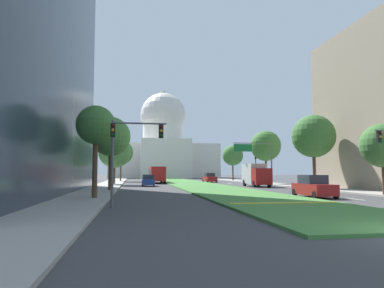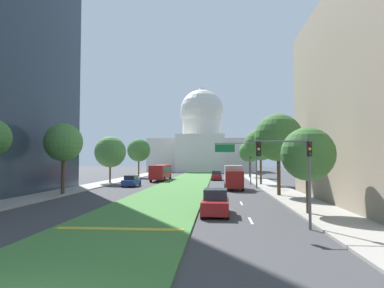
{
  "view_description": "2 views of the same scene",
  "coord_description": "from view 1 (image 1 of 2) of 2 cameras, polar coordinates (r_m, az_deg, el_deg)",
  "views": [
    {
      "loc": [
        -9.41,
        -10.82,
        2.16
      ],
      "look_at": [
        -0.0,
        47.68,
        6.62
      ],
      "focal_mm": 33.81,
      "sensor_mm": 36.0,
      "label": 1
    },
    {
      "loc": [
        5.45,
        -7.48,
        4.0
      ],
      "look_at": [
        0.96,
        51.18,
        6.7
      ],
      "focal_mm": 31.56,
      "sensor_mm": 36.0,
      "label": 2
    }
  ],
  "objects": [
    {
      "name": "sedan_midblock",
      "position": [
        52.62,
        -6.9,
        -5.77
      ],
      "size": [
        2.01,
        4.28,
        1.67
      ],
      "color": "navy",
      "rests_on": "ground_plane"
    },
    {
      "name": "sidewalk_left",
      "position": [
        54.21,
        -13.2,
        -6.4
      ],
      "size": [
        4.0,
        97.24,
        0.15
      ],
      "primitive_type": "cube",
      "color": "#9E9991",
      "rests_on": "ground_plane"
    },
    {
      "name": "street_tree_left_near",
      "position": [
        28.91,
        -14.95,
        2.75
      ],
      "size": [
        3.02,
        3.02,
        7.24
      ],
      "color": "#4C3823",
      "rests_on": "ground_plane"
    },
    {
      "name": "median_curb_nose",
      "position": [
        23.85,
        14.33,
        -8.98
      ],
      "size": [
        7.17,
        0.5,
        0.04
      ],
      "primitive_type": "cube",
      "color": "gold",
      "rests_on": "grass_median"
    },
    {
      "name": "street_tree_right_near",
      "position": [
        35.49,
        27.89,
        -0.22
      ],
      "size": [
        3.87,
        3.87,
        6.33
      ],
      "color": "#4C3823",
      "rests_on": "ground_plane"
    },
    {
      "name": "street_tree_right_mid",
      "position": [
        46.19,
        18.61,
        1.16
      ],
      "size": [
        5.19,
        5.19,
        8.99
      ],
      "color": "#4C3823",
      "rests_on": "ground_plane"
    },
    {
      "name": "grass_median",
      "position": [
        60.22,
        -0.14,
        -6.3
      ],
      "size": [
        7.96,
        97.24,
        0.14
      ],
      "primitive_type": "cube",
      "color": "#427A38",
      "rests_on": "ground_plane"
    },
    {
      "name": "traffic_light_far_right",
      "position": [
        61.3,
        10.02,
        -3.16
      ],
      "size": [
        0.28,
        0.35,
        5.2
      ],
      "color": "#515456",
      "rests_on": "ground_plane"
    },
    {
      "name": "street_tree_left_distant",
      "position": [
        77.63,
        -11.14,
        -1.33
      ],
      "size": [
        5.13,
        5.13,
        8.66
      ],
      "color": "#4C3823",
      "rests_on": "ground_plane"
    },
    {
      "name": "sidewalk_right",
      "position": [
        58.61,
        13.63,
        -6.22
      ],
      "size": [
        4.0,
        97.24,
        0.15
      ],
      "primitive_type": "cube",
      "color": "#9E9991",
      "rests_on": "ground_plane"
    },
    {
      "name": "ground_plane",
      "position": [
        65.56,
        -0.88,
        -6.19
      ],
      "size": [
        260.0,
        260.0,
        0.0
      ],
      "primitive_type": "plane",
      "color": "#3D3D3F"
    },
    {
      "name": "street_tree_left_far",
      "position": [
        58.48,
        -12.09,
        -1.17
      ],
      "size": [
        5.19,
        5.19,
        7.87
      ],
      "color": "#4C3823",
      "rests_on": "ground_plane"
    },
    {
      "name": "sedan_distant",
      "position": [
        70.53,
        2.79,
        -5.37
      ],
      "size": [
        2.15,
        4.46,
        1.82
      ],
      "color": "maroon",
      "rests_on": "ground_plane"
    },
    {
      "name": "city_bus",
      "position": [
        66.63,
        -5.6,
        -4.62
      ],
      "size": [
        2.62,
        11.0,
        2.95
      ],
      "color": "#B21E1E",
      "rests_on": "ground_plane"
    },
    {
      "name": "capitol_building",
      "position": [
        118.86,
        -4.57,
        -0.32
      ],
      "size": [
        34.41,
        23.42,
        28.8
      ],
      "color": "silver",
      "rests_on": "ground_plane"
    },
    {
      "name": "lane_dashes_right",
      "position": [
        52.86,
        9.69,
        -6.58
      ],
      "size": [
        0.16,
        51.76,
        0.01
      ],
      "color": "silver",
      "rests_on": "ground_plane"
    },
    {
      "name": "overhead_guide_sign",
      "position": [
        54.45,
        10.21,
        -1.6
      ],
      "size": [
        6.0,
        0.2,
        6.5
      ],
      "color": "#515456",
      "rests_on": "ground_plane"
    },
    {
      "name": "street_tree_left_mid",
      "position": [
        40.42,
        -12.7,
        1.13
      ],
      "size": [
        4.29,
        4.29,
        8.1
      ],
      "color": "#4C3823",
      "rests_on": "ground_plane"
    },
    {
      "name": "street_tree_right_far",
      "position": [
        61.27,
        11.54,
        -0.3
      ],
      "size": [
        5.06,
        5.06,
        8.9
      ],
      "color": "#4C3823",
      "rests_on": "ground_plane"
    },
    {
      "name": "traffic_light_near_left",
      "position": [
        22.01,
        -10.21,
        0.03
      ],
      "size": [
        3.34,
        0.35,
        5.2
      ],
      "color": "#515456",
      "rests_on": "ground_plane"
    },
    {
      "name": "street_tree_right_distant",
      "position": [
        81.42,
        6.45,
        -1.8
      ],
      "size": [
        4.62,
        4.62,
        8.01
      ],
      "color": "#4C3823",
      "rests_on": "ground_plane"
    },
    {
      "name": "sedan_lead_stopped",
      "position": [
        31.68,
        18.62,
        -6.43
      ],
      "size": [
        2.04,
        4.73,
        1.85
      ],
      "color": "maroon",
      "rests_on": "ground_plane"
    },
    {
      "name": "box_truck_delivery",
      "position": [
        51.73,
        10.04,
        -4.78
      ],
      "size": [
        2.4,
        6.4,
        3.2
      ],
      "color": "maroon",
      "rests_on": "ground_plane"
    }
  ]
}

